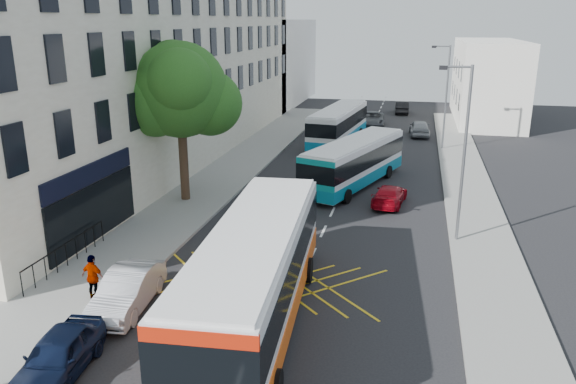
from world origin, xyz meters
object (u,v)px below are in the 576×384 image
Objects in this scene: bus_mid at (354,162)px; parked_car_blue at (58,356)px; parked_car_silver at (127,290)px; distant_car_dark at (402,107)px; distant_car_silver at (420,128)px; pedestrian_far at (93,277)px; lamp_near at (463,146)px; bus_near at (255,274)px; lamp_far at (445,92)px; red_hatchback at (390,195)px; bus_far at (338,125)px; street_tree at (179,91)px; distant_car_grey at (372,119)px.

parked_car_blue is (-6.15, -21.54, -0.87)m from bus_mid.
parked_car_silver is 47.82m from distant_car_dark.
distant_car_silver is 2.42× the size of pedestrian_far.
lamp_near is 0.64× the size of bus_near.
red_hatchback is at bearing -102.27° from lamp_far.
street_tree is at bearing -102.78° from bus_far.
bus_mid reaches higher than parked_car_silver.
lamp_far is 0.74× the size of bus_far.
distant_car_silver is at bearing -96.63° from pedestrian_far.
bus_near reaches higher than pedestrian_far.
lamp_far is 6.90m from distant_car_silver.
parked_car_blue is 51.88m from distant_car_dark.
street_tree reaches higher than distant_car_dark.
pedestrian_far is (-9.93, -14.03, 0.45)m from red_hatchback.
distant_car_grey is 2.92× the size of pedestrian_far.
distant_car_silver is at bearing 93.85° from lamp_near.
distant_car_grey reaches higher than distant_car_dark.
street_tree is 28.14m from distant_car_grey.
red_hatchback is (5.12, -15.68, -1.02)m from bus_far.
parked_car_blue is at bearing -88.86° from bus_far.
bus_far is at bearing -64.93° from red_hatchback.
parked_car_silver is at bearing -112.02° from lamp_far.
bus_near is (-7.04, -29.11, -2.79)m from lamp_far.
parked_car_silver reaches higher than parked_car_blue.
pedestrian_far is (-6.16, 0.06, -0.82)m from bus_near.
distant_car_dark is at bearing 72.54° from street_tree.
bus_mid is 6.10× the size of pedestrian_far.
parked_car_blue is at bearing 120.08° from pedestrian_far.
street_tree is 2.28× the size of red_hatchback.
street_tree reaches higher than lamp_far.
parked_car_blue is 4.11m from parked_car_silver.
pedestrian_far is (-7.55, -17.30, -0.51)m from bus_mid.
distant_car_grey is 1.21× the size of distant_car_silver.
lamp_near is 1.59× the size of distant_car_grey.
street_tree is at bearing 118.26° from bus_near.
parked_car_silver is (-3.42, -29.84, -0.88)m from bus_far.
pedestrian_far reaches higher than red_hatchback.
bus_mid is 12.70m from bus_far.
street_tree reaches higher than bus_far.
distant_car_dark is (8.10, 47.13, -0.03)m from parked_car_silver.
lamp_far is at bearing 90.00° from lamp_near.
bus_mid is at bearing -92.61° from distant_car_grey.
street_tree is 0.81× the size of bus_far.
lamp_far is 11.80m from distant_car_grey.
bus_near is 47.20m from distant_car_dark.
distant_car_silver reaches higher than distant_car_grey.
parked_car_blue is 20.16m from red_hatchback.
bus_mid is 22.42m from parked_car_blue.
distant_car_dark is at bearing 74.51° from parked_car_silver.
bus_mid is at bearing 64.82° from parked_car_silver.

